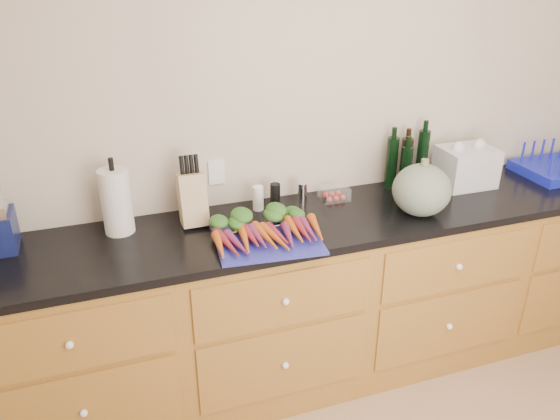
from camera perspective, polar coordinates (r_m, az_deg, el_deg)
name	(u,v)px	position (r m, az deg, el deg)	size (l,w,h in m)	color
wall_back	(326,124)	(2.88, 4.87, 8.91)	(4.10, 0.05, 2.60)	beige
cabinets	(345,295)	(2.97, 6.81, -8.80)	(3.60, 0.64, 0.90)	brown
countertop	(349,216)	(2.74, 7.27, -0.62)	(3.64, 0.62, 0.04)	black
cutting_board	(268,241)	(2.44, -1.25, -3.24)	(0.46, 0.35, 0.01)	#262896
carrots	(265,231)	(2.45, -1.53, -2.18)	(0.49, 0.33, 0.06)	#C05216
squash	(422,190)	(2.73, 14.58, 2.04)	(0.28, 0.28, 0.26)	#546252
paper_towel	(116,202)	(2.57, -16.73, 0.85)	(0.14, 0.14, 0.30)	silver
knife_block	(192,199)	(2.59, -9.13, 1.14)	(0.12, 0.12, 0.25)	tan
grinder_salt	(258,198)	(2.72, -2.30, 1.25)	(0.05, 0.05, 0.12)	white
grinder_pepper	(275,196)	(2.74, -0.50, 1.52)	(0.05, 0.05, 0.13)	black
canister_chrome	(302,193)	(2.79, 2.34, 1.77)	(0.05, 0.05, 0.11)	silver
tomato_box	(334,193)	(2.85, 5.69, 1.73)	(0.14, 0.11, 0.07)	white
bottles	(407,162)	(3.05, 13.10, 4.87)	(0.25, 0.13, 0.30)	black
grocery_bag	(466,167)	(3.17, 18.84, 4.31)	(0.29, 0.23, 0.21)	silver
dish_rack	(559,167)	(3.56, 27.12, 4.04)	(0.44, 0.35, 0.18)	#141EB4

